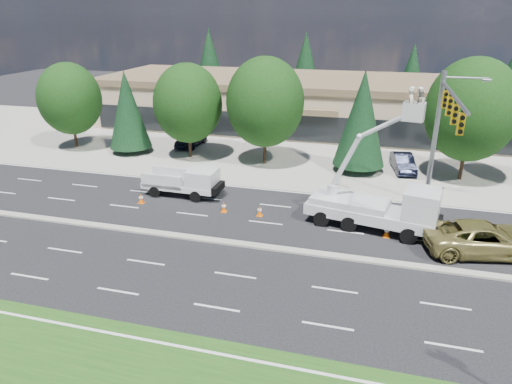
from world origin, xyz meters
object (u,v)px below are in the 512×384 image
(utility_pickup, at_px, (186,184))
(signal_mast, at_px, (442,125))
(bucket_truck, at_px, (382,202))
(minivan, at_px, (484,238))

(utility_pickup, bearing_deg, signal_mast, 4.47)
(bucket_truck, relative_size, minivan, 1.37)
(utility_pickup, xyz_separation_m, bucket_truck, (13.60, -2.12, 0.97))
(signal_mast, bearing_deg, bucket_truck, -136.10)
(utility_pickup, xyz_separation_m, minivan, (19.13, -3.62, 0.03))
(utility_pickup, bearing_deg, bucket_truck, -7.30)
(utility_pickup, distance_m, minivan, 19.46)
(minivan, bearing_deg, utility_pickup, 67.78)
(signal_mast, bearing_deg, utility_pickup, -177.07)
(signal_mast, height_order, bucket_truck, signal_mast)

